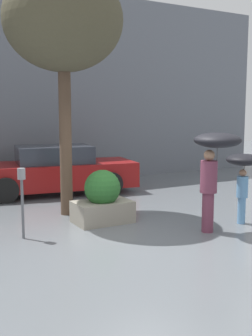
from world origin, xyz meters
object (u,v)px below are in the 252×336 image
parking_meter (22,188)px  planter_box (102,200)px  parked_car_near (54,171)px  street_tree (63,22)px  person_child (244,168)px  person_adult (214,156)px

parking_meter → planter_box: bearing=9.8°
parked_car_near → parking_meter: 4.18m
parked_car_near → street_tree: size_ratio=0.88×
planter_box → parking_meter: bearing=-170.2°
planter_box → parking_meter: size_ratio=0.90×
person_child → street_tree: street_tree is taller
parked_car_near → planter_box: bearing=-173.8°
person_adult → street_tree: street_tree is taller
planter_box → parking_meter: parking_meter is taller
person_child → parked_car_near: bearing=81.5°
planter_box → parked_car_near: size_ratio=0.25×
person_adult → parking_meter: (-3.25, 1.36, -0.53)m
person_adult → street_tree: bearing=172.3°
person_child → parking_meter: (-4.24, 1.12, -0.22)m
person_child → parked_car_near: (-2.32, 4.83, -0.52)m
parked_car_near → person_adult: bearing=-156.1°
person_child → planter_box: bearing=116.2°
person_adult → person_child: size_ratio=1.33×
person_child → parked_car_near: 5.38m
planter_box → street_tree: bearing=111.1°
parked_car_near → person_child: bearing=-145.1°
person_adult → street_tree: size_ratio=0.36×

